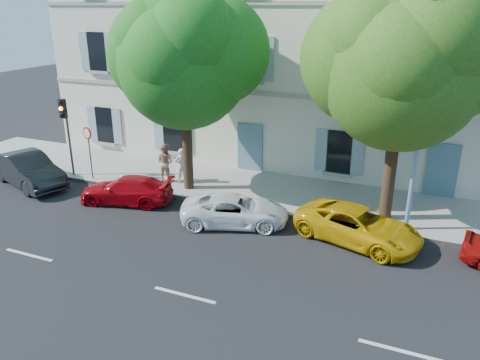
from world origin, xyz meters
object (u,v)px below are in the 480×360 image
at_px(traffic_light, 65,121).
at_px(pedestrian_a, 182,166).
at_px(car_yellow_supercar, 358,226).
at_px(car_white_coupe, 235,210).
at_px(road_sign, 88,142).
at_px(car_dark_sedan, 28,170).
at_px(pedestrian_b, 165,162).
at_px(car_red_coupe, 126,190).
at_px(tree_left, 184,63).
at_px(tree_right, 402,71).
at_px(street_lamp, 423,105).

height_order(traffic_light, pedestrian_a, traffic_light).
bearing_deg(car_yellow_supercar, car_white_coupe, 111.47).
xyz_separation_m(traffic_light, road_sign, (1.22, 0.01, -0.88)).
distance_m(car_dark_sedan, pedestrian_b, 6.35).
xyz_separation_m(car_red_coupe, road_sign, (-3.05, 1.48, 1.39)).
xyz_separation_m(car_yellow_supercar, tree_left, (-7.87, 1.96, 5.04)).
distance_m(car_dark_sedan, road_sign, 3.08).
relative_size(car_dark_sedan, car_yellow_supercar, 1.03).
bearing_deg(tree_right, road_sign, -176.24).
bearing_deg(car_white_coupe, pedestrian_b, 41.06).
xyz_separation_m(traffic_light, pedestrian_b, (4.59, 1.15, -1.79)).
xyz_separation_m(tree_left, road_sign, (-4.83, -0.74, -3.70)).
bearing_deg(car_red_coupe, traffic_light, -122.49).
bearing_deg(tree_right, pedestrian_a, 177.90).
xyz_separation_m(car_red_coupe, car_white_coupe, (5.08, -0.12, -0.00)).
bearing_deg(pedestrian_b, street_lamp, 174.31).
bearing_deg(road_sign, car_white_coupe, -11.16).
bearing_deg(tree_left, car_white_coupe, -35.42).
bearing_deg(car_white_coupe, car_dark_sedan, 70.62).
height_order(street_lamp, pedestrian_a, street_lamp).
bearing_deg(car_dark_sedan, car_red_coupe, -70.12).
height_order(car_red_coupe, road_sign, road_sign).
relative_size(tree_right, pedestrian_b, 4.85).
bearing_deg(street_lamp, tree_right, 135.14).
bearing_deg(tree_right, car_red_coupe, -167.15).
bearing_deg(tree_left, car_red_coupe, -128.80).
height_order(traffic_light, road_sign, traffic_light).
distance_m(car_white_coupe, street_lamp, 7.64).
relative_size(traffic_light, pedestrian_a, 2.26).
height_order(car_yellow_supercar, pedestrian_b, pedestrian_b).
distance_m(car_dark_sedan, tree_left, 9.01).
height_order(car_dark_sedan, road_sign, road_sign).
xyz_separation_m(tree_right, traffic_light, (-14.63, -0.89, -2.93)).
relative_size(pedestrian_a, pedestrian_b, 0.91).
relative_size(traffic_light, pedestrian_b, 2.06).
bearing_deg(car_red_coupe, tree_right, 89.42).
distance_m(car_red_coupe, street_lamp, 12.08).
relative_size(car_white_coupe, pedestrian_a, 2.48).
relative_size(car_red_coupe, tree_right, 0.45).
bearing_deg(tree_left, street_lamp, -4.28).
bearing_deg(tree_right, car_yellow_supercar, -108.37).
bearing_deg(car_white_coupe, car_yellow_supercar, -104.22).
relative_size(tree_left, traffic_light, 2.30).
distance_m(tree_right, road_sign, 13.96).
xyz_separation_m(car_dark_sedan, tree_left, (7.21, 2.27, 4.90)).
bearing_deg(car_red_coupe, street_lamp, 84.28).
bearing_deg(car_red_coupe, car_white_coupe, 75.22).
xyz_separation_m(tree_right, pedestrian_b, (-10.03, 0.26, -4.72)).
bearing_deg(pedestrian_b, tree_right, 178.63).
bearing_deg(car_yellow_supercar, traffic_light, 101.74).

